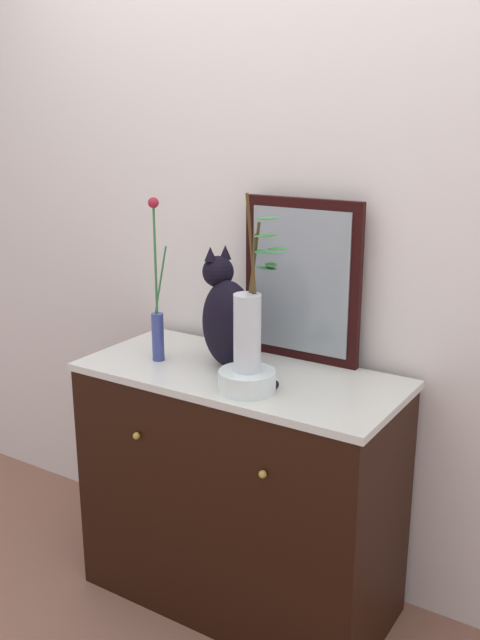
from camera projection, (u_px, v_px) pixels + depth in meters
name	position (u px, v px, depth m)	size (l,w,h in m)	color
ground_plane	(240.00, 594.00, 2.61)	(6.00, 6.00, 0.00)	#8B5D4B
wall_back	(289.00, 230.00, 2.51)	(4.40, 0.08, 2.60)	silver
sideboard	(240.00, 488.00, 2.48)	(1.09, 0.52, 0.87)	black
mirror_leaning	(301.00, 281.00, 2.42)	(0.43, 0.03, 0.56)	black
cat_sitting	(228.00, 318.00, 2.38)	(0.38, 0.24, 0.40)	black
vase_slim_green	(157.00, 315.00, 2.43)	(0.07, 0.04, 0.56)	#364087
bowl_porcelain	(247.00, 381.00, 2.20)	(0.18, 0.18, 0.06)	white
vase_glass_clear	(249.00, 325.00, 2.15)	(0.16, 0.18, 0.55)	silver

